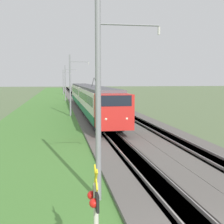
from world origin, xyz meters
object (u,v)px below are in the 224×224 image
crossing_signal_near (95,220)px  catenary_mast_distant (63,82)px  catenary_mast_mid (71,85)px  passenger_train (89,97)px  catenary_mast_near (100,101)px  catenary_mast_far (66,83)px

crossing_signal_near → catenary_mast_distant: size_ratio=0.39×
catenary_mast_mid → crossing_signal_near: bearing=178.6°
passenger_train → catenary_mast_near: 33.02m
crossing_signal_near → catenary_mast_distant: 91.32m
crossing_signal_near → catenary_mast_near: bearing=-98.6°
catenary_mast_near → catenary_mast_mid: bearing=0.0°
crossing_signal_near → catenary_mast_far: catenary_mast_far is taller
catenary_mast_mid → catenary_mast_distant: size_ratio=1.03×
catenary_mast_near → catenary_mast_mid: (28.62, 0.00, 0.08)m
passenger_train → catenary_mast_near: size_ratio=5.48×
crossing_signal_near → passenger_train: bearing=-95.3°
passenger_train → catenary_mast_mid: (-4.25, 2.71, 1.78)m
passenger_train → catenary_mast_far: catenary_mast_far is taller
catenary_mast_far → passenger_train: bearing=-173.6°
catenary_mast_distant → catenary_mast_mid: bearing=180.0°
passenger_train → catenary_mast_near: catenary_mast_near is taller
catenary_mast_mid → catenary_mast_far: bearing=-0.0°
crossing_signal_near → catenary_mast_distant: bearing=-90.5°
catenary_mast_near → catenary_mast_mid: 28.62m
catenary_mast_mid → passenger_train: bearing=-32.6°
catenary_mast_mid → catenary_mast_far: size_ratio=1.02×
catenary_mast_near → passenger_train: bearing=-4.7°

